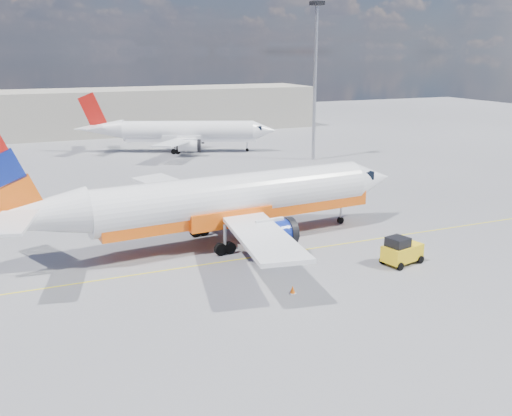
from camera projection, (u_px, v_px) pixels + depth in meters
name	position (u px, v px, depth m)	size (l,w,h in m)	color
ground	(279.00, 270.00, 39.69)	(240.00, 240.00, 0.00)	slate
taxi_line	(261.00, 256.00, 42.35)	(70.00, 0.15, 0.01)	yellow
terminal_main	(132.00, 111.00, 106.99)	(70.00, 14.00, 8.00)	#A9A392
main_jet	(222.00, 201.00, 44.31)	(34.47, 27.18, 10.45)	white
second_jet	(182.00, 132.00, 85.72)	(29.17, 22.03, 8.93)	white
gse_tug	(401.00, 251.00, 40.54)	(3.21, 2.42, 2.08)	black
traffic_cone	(293.00, 290.00, 35.73)	(0.38, 0.38, 0.53)	white
floodlight_mast	(315.00, 67.00, 76.88)	(1.54, 1.54, 21.07)	#9D9DA5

